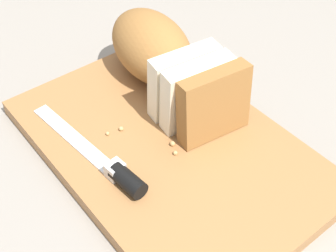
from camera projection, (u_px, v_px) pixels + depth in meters
ground_plane at (168, 152)px, 0.67m from camera, size 3.00×3.00×0.00m
cutting_board at (168, 147)px, 0.66m from camera, size 0.45×0.30×0.02m
bread_loaf at (165, 60)px, 0.71m from camera, size 0.28×0.14×0.10m
bread_knife at (113, 169)px, 0.61m from camera, size 0.23×0.05×0.02m
crumb_near_knife at (108, 134)px, 0.66m from camera, size 0.01×0.01×0.01m
crumb_near_loaf at (171, 145)px, 0.65m from camera, size 0.01×0.01×0.01m
crumb_stray_left at (175, 153)px, 0.64m from camera, size 0.01×0.01×0.01m
crumb_stray_right at (121, 129)px, 0.67m from camera, size 0.01×0.01×0.01m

